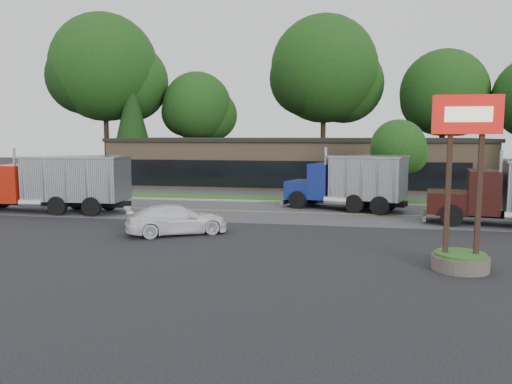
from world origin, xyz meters
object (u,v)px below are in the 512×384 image
dump_truck_red (55,182)px  dump_truck_blue (352,181)px  rally_car (177,219)px  bilo_sign (463,212)px

dump_truck_red → dump_truck_blue: same height
dump_truck_red → rally_car: (9.32, -4.94, -1.13)m
bilo_sign → rally_car: bearing=160.2°
bilo_sign → dump_truck_blue: (-3.59, 13.22, -0.22)m
bilo_sign → dump_truck_red: size_ratio=0.58×
bilo_sign → rally_car: (-11.69, 4.21, -1.34)m
dump_truck_blue → rally_car: (-8.10, -9.01, -1.12)m
dump_truck_blue → rally_car: bearing=66.5°
dump_truck_blue → dump_truck_red: bearing=31.6°
dump_truck_red → bilo_sign: bearing=154.4°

